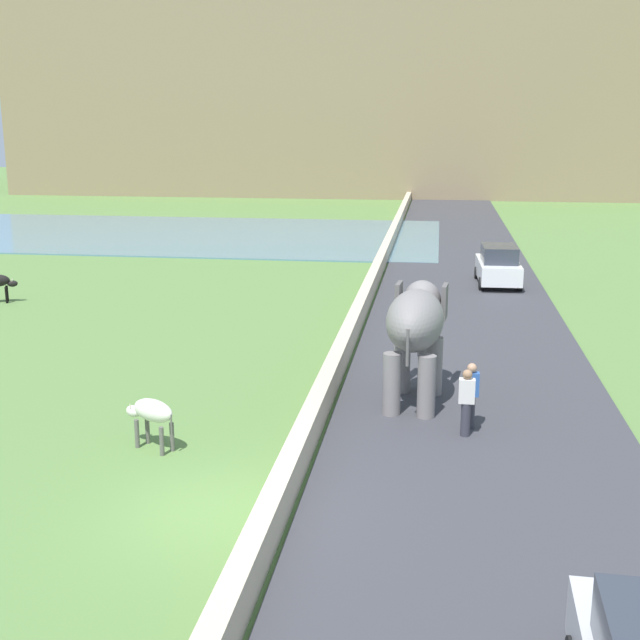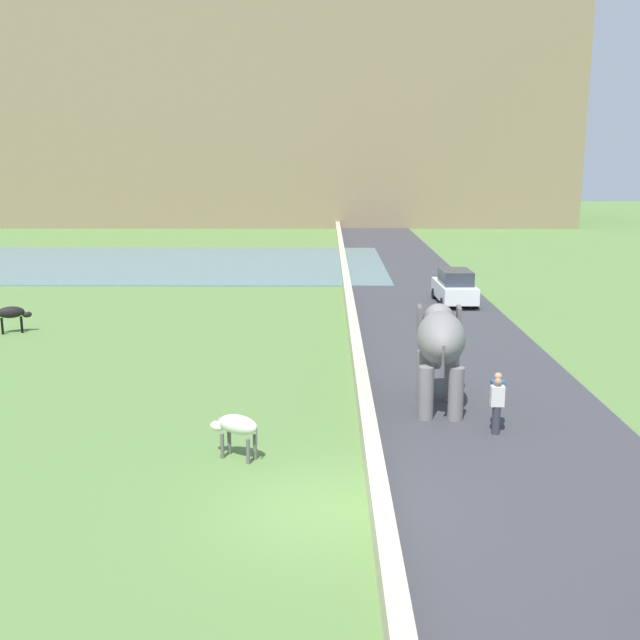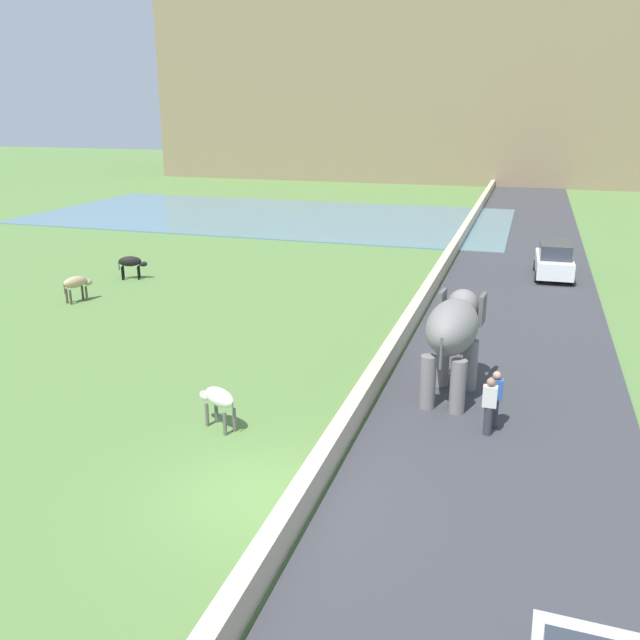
{
  "view_description": "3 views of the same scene",
  "coord_description": "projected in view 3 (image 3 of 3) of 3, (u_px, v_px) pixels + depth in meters",
  "views": [
    {
      "loc": [
        3.9,
        -13.5,
        7.02
      ],
      "look_at": [
        0.64,
        9.18,
        1.48
      ],
      "focal_mm": 46.17,
      "sensor_mm": 36.0,
      "label": 1
    },
    {
      "loc": [
        0.09,
        -14.89,
        7.44
      ],
      "look_at": [
        -0.13,
        10.21,
        1.92
      ],
      "focal_mm": 42.23,
      "sensor_mm": 36.0,
      "label": 2
    },
    {
      "loc": [
        5.23,
        -11.97,
        8.16
      ],
      "look_at": [
        -1.27,
        8.93,
        1.23
      ],
      "focal_mm": 37.94,
      "sensor_mm": 36.0,
      "label": 3
    }
  ],
  "objects": [
    {
      "name": "cow_black",
      "position": [
        131.0,
        263.0,
        33.19
      ],
      "size": [
        1.4,
        0.87,
        1.15
      ],
      "color": "black",
      "rests_on": "ground"
    },
    {
      "name": "lake",
      "position": [
        271.0,
        216.0,
        52.38
      ],
      "size": [
        36.0,
        18.0,
        0.08
      ],
      "primitive_type": "cube",
      "color": "slate",
      "rests_on": "ground"
    },
    {
      "name": "cow_tan",
      "position": [
        76.0,
        283.0,
        29.31
      ],
      "size": [
        0.83,
        1.41,
        1.15
      ],
      "color": "tan",
      "rests_on": "ground"
    },
    {
      "name": "elephant",
      "position": [
        454.0,
        331.0,
        19.27
      ],
      "size": [
        1.65,
        3.53,
        2.99
      ],
      "color": "slate",
      "rests_on": "ground"
    },
    {
      "name": "road_surface",
      "position": [
        518.0,
        288.0,
        31.62
      ],
      "size": [
        7.0,
        120.0,
        0.06
      ],
      "primitive_type": "cube",
      "color": "#38383D",
      "rests_on": "ground"
    },
    {
      "name": "car_white",
      "position": [
        554.0,
        261.0,
        33.34
      ],
      "size": [
        1.88,
        4.05,
        1.8
      ],
      "color": "white",
      "rests_on": "ground"
    },
    {
      "name": "person_trailing",
      "position": [
        489.0,
        406.0,
        17.23
      ],
      "size": [
        0.36,
        0.22,
        1.63
      ],
      "color": "#33333D",
      "rests_on": "ground"
    },
    {
      "name": "ground_plane",
      "position": [
        255.0,
        495.0,
        14.84
      ],
      "size": [
        220.0,
        220.0,
        0.0
      ],
      "primitive_type": "plane",
      "color": "#567A3D"
    },
    {
      "name": "barrier_wall",
      "position": [
        431.0,
        285.0,
        30.77
      ],
      "size": [
        0.4,
        110.0,
        0.74
      ],
      "primitive_type": "cube",
      "color": "beige",
      "rests_on": "ground"
    },
    {
      "name": "hill_distant",
      "position": [
        448.0,
        58.0,
        82.22
      ],
      "size": [
        64.0,
        28.0,
        27.65
      ],
      "primitive_type": "cube",
      "color": "#897556",
      "rests_on": "ground"
    },
    {
      "name": "cow_white",
      "position": [
        218.0,
        399.0,
        17.71
      ],
      "size": [
        1.39,
        0.93,
        1.15
      ],
      "color": "silver",
      "rests_on": "ground"
    },
    {
      "name": "person_beside_elephant",
      "position": [
        495.0,
        398.0,
        17.66
      ],
      "size": [
        0.36,
        0.22,
        1.63
      ],
      "color": "#33333D",
      "rests_on": "ground"
    }
  ]
}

